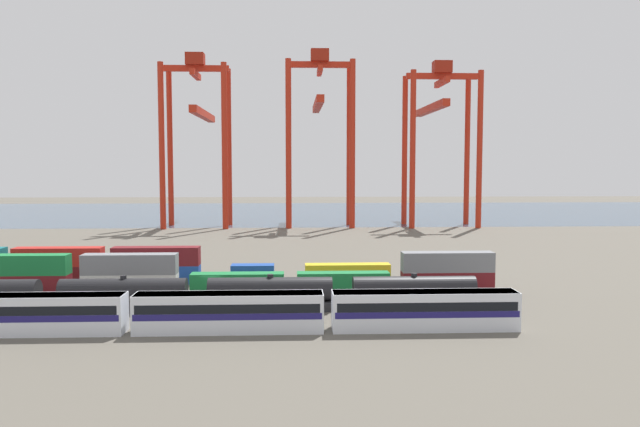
{
  "coord_description": "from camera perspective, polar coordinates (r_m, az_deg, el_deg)",
  "views": [
    {
      "loc": [
        10.66,
        -80.56,
        16.58
      ],
      "look_at": [
        15.13,
        21.99,
        8.68
      ],
      "focal_mm": 35.0,
      "sensor_mm": 36.0,
      "label": 1
    }
  ],
  "objects": [
    {
      "name": "ground_plane",
      "position": [
        122.16,
        -7.49,
        -3.44
      ],
      "size": [
        420.0,
        420.0,
        0.0
      ],
      "primitive_type": "plane",
      "color": "#5B564C"
    },
    {
      "name": "harbour_water",
      "position": [
        222.04,
        -5.24,
        0.1
      ],
      "size": [
        400.0,
        110.0,
        0.01
      ],
      "primitive_type": "cube",
      "color": "#384C60",
      "rests_on": "ground_plane"
    },
    {
      "name": "passenger_train",
      "position": [
        63.57,
        -8.29,
        -8.77
      ],
      "size": [
        58.15,
        3.14,
        3.9
      ],
      "color": "silver",
      "rests_on": "ground_plane"
    },
    {
      "name": "freight_tank_row",
      "position": [
        72.99,
        -11.14,
        -7.25
      ],
      "size": [
        63.98,
        2.71,
        4.17
      ],
      "color": "#232326",
      "rests_on": "ground_plane"
    },
    {
      "name": "shipping_container_2",
      "position": [
        89.3,
        -25.62,
        -5.89
      ],
      "size": [
        12.1,
        2.44,
        2.6
      ],
      "primitive_type": "cube",
      "color": "maroon",
      "rests_on": "ground_plane"
    },
    {
      "name": "shipping_container_3",
      "position": [
        88.89,
        -25.67,
        -4.24
      ],
      "size": [
        12.1,
        2.44,
        2.6
      ],
      "primitive_type": "cube",
      "color": "#197538",
      "rests_on": "shipping_container_2"
    },
    {
      "name": "shipping_container_4",
      "position": [
        84.85,
        -16.95,
        -6.17
      ],
      "size": [
        12.1,
        2.44,
        2.6
      ],
      "primitive_type": "cube",
      "color": "silver",
      "rests_on": "ground_plane"
    },
    {
      "name": "shipping_container_5",
      "position": [
        84.42,
        -16.99,
        -4.43
      ],
      "size": [
        12.1,
        2.44,
        2.6
      ],
      "primitive_type": "cube",
      "color": "slate",
      "rests_on": "shipping_container_4"
    },
    {
      "name": "shipping_container_6",
      "position": [
        82.51,
        -7.55,
        -6.31
      ],
      "size": [
        12.1,
        2.44,
        2.6
      ],
      "primitive_type": "cube",
      "color": "#197538",
      "rests_on": "ground_plane"
    },
    {
      "name": "shipping_container_7",
      "position": [
        82.45,
        2.13,
        -6.28
      ],
      "size": [
        12.1,
        2.44,
        2.6
      ],
      "primitive_type": "cube",
      "color": "#197538",
      "rests_on": "ground_plane"
    },
    {
      "name": "shipping_container_8",
      "position": [
        84.68,
        11.55,
        -6.08
      ],
      "size": [
        12.1,
        2.44,
        2.6
      ],
      "primitive_type": "cube",
      "color": "maroon",
      "rests_on": "ground_plane"
    },
    {
      "name": "shipping_container_9",
      "position": [
        84.25,
        11.58,
        -4.34
      ],
      "size": [
        12.1,
        2.44,
        2.6
      ],
      "primitive_type": "cube",
      "color": "slate",
      "rests_on": "shipping_container_8"
    },
    {
      "name": "shipping_container_12",
      "position": [
        94.81,
        -22.74,
        -5.22
      ],
      "size": [
        12.1,
        2.44,
        2.6
      ],
      "primitive_type": "cube",
      "color": "maroon",
      "rests_on": "ground_plane"
    },
    {
      "name": "shipping_container_13",
      "position": [
        94.42,
        -22.79,
        -3.66
      ],
      "size": [
        12.1,
        2.44,
        2.6
      ],
      "primitive_type": "cube",
      "color": "#AD211C",
      "rests_on": "shipping_container_12"
    },
    {
      "name": "shipping_container_14",
      "position": [
        91.04,
        -14.71,
        -5.41
      ],
      "size": [
        12.1,
        2.44,
        2.6
      ],
      "primitive_type": "cube",
      "color": "#1C4299",
      "rests_on": "ground_plane"
    },
    {
      "name": "shipping_container_15",
      "position": [
        90.64,
        -14.75,
        -3.79
      ],
      "size": [
        12.1,
        2.44,
        2.6
      ],
      "primitive_type": "cube",
      "color": "maroon",
      "rests_on": "shipping_container_14"
    },
    {
      "name": "shipping_container_16",
      "position": [
        89.17,
        -6.17,
        -5.49
      ],
      "size": [
        6.04,
        2.44,
        2.6
      ],
      "primitive_type": "cube",
      "color": "#1C4299",
      "rests_on": "ground_plane"
    },
    {
      "name": "shipping_container_17",
      "position": [
        89.32,
        2.53,
        -5.45
      ],
      "size": [
        12.1,
        2.44,
        2.6
      ],
      "primitive_type": "cube",
      "color": "gold",
      "rests_on": "ground_plane"
    },
    {
      "name": "gantry_crane_west",
      "position": [
        174.41,
        -11.1,
        7.99
      ],
      "size": [
        17.77,
        39.0,
        46.32
      ],
      "color": "red",
      "rests_on": "ground_plane"
    },
    {
      "name": "gantry_crane_central",
      "position": [
        172.13,
        -0.06,
        8.44
      ],
      "size": [
        18.42,
        34.77,
        47.54
      ],
      "color": "red",
      "rests_on": "ground_plane"
    },
    {
      "name": "gantry_crane_east",
      "position": [
        177.01,
        10.8,
        7.9
      ],
      "size": [
        19.4,
        38.34,
        44.69
      ],
      "color": "red",
      "rests_on": "ground_plane"
    }
  ]
}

